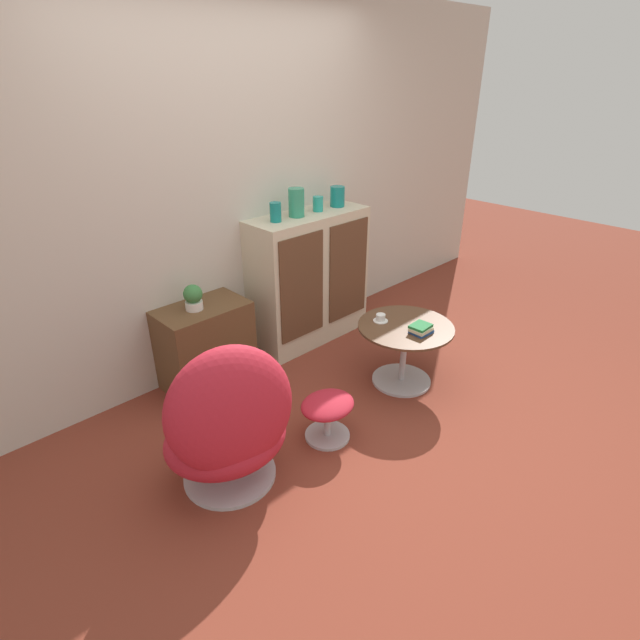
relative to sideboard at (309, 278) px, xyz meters
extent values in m
plane|color=brown|center=(-0.53, -1.19, -0.54)|extent=(12.00, 12.00, 0.00)
cube|color=beige|center=(-0.53, 0.23, 0.76)|extent=(6.40, 0.06, 2.60)
cube|color=beige|center=(0.00, 0.00, 0.00)|extent=(1.02, 0.38, 1.07)
cube|color=brown|center=(-0.25, -0.19, 0.05)|extent=(0.43, 0.01, 0.81)
cube|color=brown|center=(0.25, -0.19, 0.05)|extent=(0.43, 0.01, 0.81)
cube|color=brown|center=(-1.00, 0.01, -0.23)|extent=(0.62, 0.38, 0.61)
cylinder|color=beige|center=(-1.00, -0.19, -0.28)|extent=(0.19, 0.01, 0.19)
cylinder|color=#B7B7BC|center=(-1.45, -0.89, -0.52)|extent=(0.52, 0.52, 0.02)
cylinder|color=#B7B7BC|center=(-1.45, -0.89, -0.46)|extent=(0.06, 0.06, 0.10)
ellipsoid|color=#B21E2D|center=(-1.45, -0.89, -0.26)|extent=(0.79, 0.71, 0.32)
ellipsoid|color=#B21E2D|center=(-1.48, -1.01, 0.01)|extent=(0.75, 0.56, 0.71)
cylinder|color=#B7B7BC|center=(-0.82, -1.03, -0.53)|extent=(0.28, 0.28, 0.02)
cylinder|color=#B7B7BC|center=(-0.82, -1.03, -0.43)|extent=(0.04, 0.04, 0.18)
ellipsoid|color=#B21E2D|center=(-0.82, -1.03, -0.29)|extent=(0.35, 0.30, 0.09)
cylinder|color=#B7B7BC|center=(0.01, -0.98, -0.53)|extent=(0.43, 0.43, 0.02)
cylinder|color=#B7B7BC|center=(0.01, -0.98, -0.30)|extent=(0.04, 0.04, 0.42)
cylinder|color=brown|center=(0.01, -0.98, -0.08)|extent=(0.67, 0.67, 0.02)
cylinder|color=#147A75|center=(-0.32, 0.00, 0.60)|extent=(0.08, 0.08, 0.14)
cylinder|color=#2D8E6B|center=(-0.12, 0.00, 0.64)|extent=(0.12, 0.12, 0.21)
cylinder|color=teal|center=(0.10, 0.00, 0.59)|extent=(0.08, 0.08, 0.11)
cylinder|color=#147A75|center=(0.32, 0.00, 0.61)|extent=(0.12, 0.12, 0.16)
cylinder|color=silver|center=(-1.05, 0.01, 0.10)|extent=(0.12, 0.12, 0.06)
sphere|color=#387A3D|center=(-1.05, 0.01, 0.18)|extent=(0.13, 0.13, 0.13)
cylinder|color=white|center=(-0.06, -0.81, -0.07)|extent=(0.11, 0.11, 0.01)
cylinder|color=white|center=(-0.06, -0.81, -0.05)|extent=(0.07, 0.07, 0.05)
cube|color=#1E478C|center=(0.00, -1.11, -0.06)|extent=(0.14, 0.12, 0.02)
cube|color=beige|center=(-0.01, -1.11, -0.04)|extent=(0.14, 0.11, 0.02)
cube|color=#237038|center=(0.00, -1.10, -0.02)|extent=(0.14, 0.12, 0.02)
camera|label=1|loc=(-2.57, -2.77, 1.53)|focal=28.00mm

